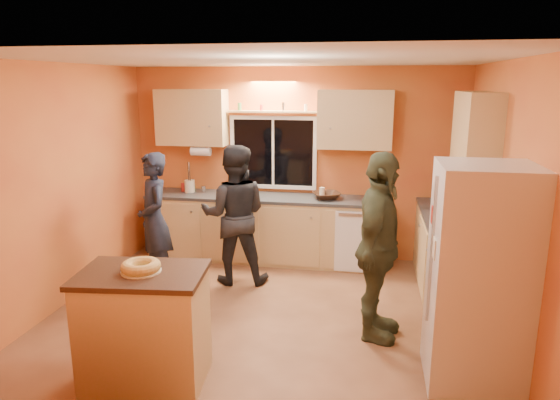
% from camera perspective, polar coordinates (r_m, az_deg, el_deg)
% --- Properties ---
extents(ground, '(4.50, 4.50, 0.00)m').
position_cam_1_polar(ground, '(5.37, -1.65, -13.16)').
color(ground, brown).
rests_on(ground, ground).
extents(room_shell, '(4.54, 4.04, 2.61)m').
position_cam_1_polar(room_shell, '(5.25, 0.45, 4.80)').
color(room_shell, orange).
rests_on(room_shell, ground).
extents(back_counter, '(4.23, 0.62, 0.90)m').
position_cam_1_polar(back_counter, '(6.76, 1.41, -3.38)').
color(back_counter, tan).
rests_on(back_counter, ground).
extents(right_counter, '(0.62, 1.84, 0.90)m').
position_cam_1_polar(right_counter, '(5.63, 19.43, -7.67)').
color(right_counter, tan).
rests_on(right_counter, ground).
extents(refrigerator, '(0.72, 0.70, 1.80)m').
position_cam_1_polar(refrigerator, '(4.27, 21.74, -8.19)').
color(refrigerator, silver).
rests_on(refrigerator, ground).
extents(island, '(1.05, 0.77, 0.95)m').
position_cam_1_polar(island, '(4.28, -15.17, -13.77)').
color(island, tan).
rests_on(island, ground).
extents(bundt_pastry, '(0.31, 0.31, 0.09)m').
position_cam_1_polar(bundt_pastry, '(4.07, -15.61, -7.32)').
color(bundt_pastry, tan).
rests_on(bundt_pastry, island).
extents(person_left, '(0.66, 0.70, 1.61)m').
position_cam_1_polar(person_left, '(6.10, -14.17, -2.23)').
color(person_left, black).
rests_on(person_left, ground).
extents(person_center, '(0.91, 0.76, 1.69)m').
position_cam_1_polar(person_center, '(6.01, -5.23, -1.69)').
color(person_center, black).
rests_on(person_center, ground).
extents(person_right, '(0.62, 1.12, 1.80)m').
position_cam_1_polar(person_right, '(4.74, 11.18, -5.36)').
color(person_right, '#343924').
rests_on(person_right, ground).
extents(mixing_bowl, '(0.47, 0.47, 0.09)m').
position_cam_1_polar(mixing_bowl, '(6.57, 5.34, 0.51)').
color(mixing_bowl, black).
rests_on(mixing_bowl, back_counter).
extents(utensil_crock, '(0.14, 0.14, 0.17)m').
position_cam_1_polar(utensil_crock, '(7.05, -10.29, 1.58)').
color(utensil_crock, beige).
rests_on(utensil_crock, back_counter).
extents(potted_plant, '(0.31, 0.28, 0.32)m').
position_cam_1_polar(potted_plant, '(5.06, 20.22, -2.82)').
color(potted_plant, gray).
rests_on(potted_plant, right_counter).
extents(red_box, '(0.19, 0.17, 0.07)m').
position_cam_1_polar(red_box, '(5.29, 19.47, -3.48)').
color(red_box, '#B3251B').
rests_on(red_box, right_counter).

